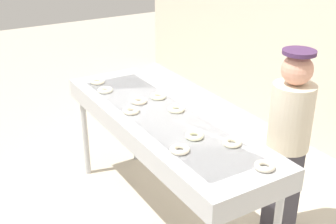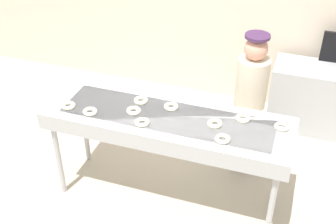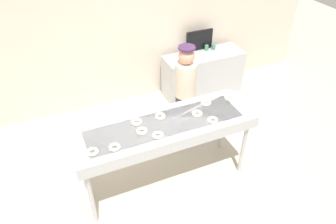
# 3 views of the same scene
# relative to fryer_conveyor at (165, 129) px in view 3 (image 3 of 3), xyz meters

# --- Properties ---
(ground_plane) EXTENTS (16.00, 16.00, 0.00)m
(ground_plane) POSITION_rel_fryer_conveyor_xyz_m (0.00, 0.00, -0.95)
(ground_plane) COLOR beige
(back_wall) EXTENTS (8.00, 0.12, 3.18)m
(back_wall) POSITION_rel_fryer_conveyor_xyz_m (0.00, 2.27, 0.64)
(back_wall) COLOR beige
(back_wall) RESTS_ON ground
(fryer_conveyor) EXTENTS (2.37, 0.73, 1.04)m
(fryer_conveyor) POSITION_rel_fryer_conveyor_xyz_m (0.00, 0.00, 0.00)
(fryer_conveyor) COLOR #B7BABF
(fryer_conveyor) RESTS_ON ground
(sugar_donut_0) EXTENTS (0.19, 0.19, 0.04)m
(sugar_donut_0) POSITION_rel_fryer_conveyor_xyz_m (-0.32, -0.04, 0.11)
(sugar_donut_0) COLOR #FEE9C9
(sugar_donut_0) RESTS_ON fryer_conveyor
(sugar_donut_1) EXTENTS (0.19, 0.19, 0.04)m
(sugar_donut_1) POSITION_rel_fryer_conveyor_xyz_m (1.04, 0.15, 0.11)
(sugar_donut_1) COLOR #EEE4CA
(sugar_donut_1) RESTS_ON fryer_conveyor
(sugar_donut_2) EXTENTS (0.15, 0.15, 0.04)m
(sugar_donut_2) POSITION_rel_fryer_conveyor_xyz_m (0.46, -0.00, 0.11)
(sugar_donut_2) COLOR #F5F4C5
(sugar_donut_2) RESTS_ON fryer_conveyor
(sugar_donut_3) EXTENTS (0.19, 0.19, 0.04)m
(sugar_donut_3) POSITION_rel_fryer_conveyor_xyz_m (-0.01, 0.14, 0.11)
(sugar_donut_3) COLOR #F6EEC6
(sugar_donut_3) RESTS_ON fryer_conveyor
(sugar_donut_4) EXTENTS (0.19, 0.19, 0.04)m
(sugar_donut_4) POSITION_rel_fryer_conveyor_xyz_m (-0.17, -0.20, 0.11)
(sugar_donut_4) COLOR #FAECCD
(sugar_donut_4) RESTS_ON fryer_conveyor
(sugar_donut_5) EXTENTS (0.19, 0.19, 0.04)m
(sugar_donut_5) POSITION_rel_fryer_conveyor_xyz_m (0.68, 0.17, 0.11)
(sugar_donut_5) COLOR #FEF3CC
(sugar_donut_5) RESTS_ON fryer_conveyor
(sugar_donut_6) EXTENTS (0.16, 0.16, 0.04)m
(sugar_donut_6) POSITION_rel_fryer_conveyor_xyz_m (-0.71, -0.19, 0.11)
(sugar_donut_6) COLOR white
(sugar_donut_6) RESTS_ON fryer_conveyor
(sugar_donut_7) EXTENTS (0.18, 0.18, 0.04)m
(sugar_donut_7) POSITION_rel_fryer_conveyor_xyz_m (-0.32, 0.15, 0.11)
(sugar_donut_7) COLOR #F5EEC5
(sugar_donut_7) RESTS_ON fryer_conveyor
(sugar_donut_8) EXTENTS (0.16, 0.16, 0.04)m
(sugar_donut_8) POSITION_rel_fryer_conveyor_xyz_m (0.58, -0.20, 0.11)
(sugar_donut_8) COLOR #FBEECF
(sugar_donut_8) RESTS_ON fryer_conveyor
(sugar_donut_9) EXTENTS (0.17, 0.17, 0.04)m
(sugar_donut_9) POSITION_rel_fryer_conveyor_xyz_m (-0.95, -0.16, 0.11)
(sugar_donut_9) COLOR #F8ECC8
(sugar_donut_9) RESTS_ON fryer_conveyor
(worker_baker) EXTENTS (0.33, 0.33, 1.64)m
(worker_baker) POSITION_rel_fryer_conveyor_xyz_m (0.66, 0.76, -0.02)
(worker_baker) COLOR #37343D
(worker_baker) RESTS_ON ground
(prep_counter) EXTENTS (1.54, 0.55, 0.85)m
(prep_counter) POSITION_rel_fryer_conveyor_xyz_m (1.57, 1.82, -0.53)
(prep_counter) COLOR #B7BABF
(prep_counter) RESTS_ON ground
(paper_cup_0) EXTENTS (0.07, 0.07, 0.10)m
(paper_cup_0) POSITION_rel_fryer_conveyor_xyz_m (1.84, 1.94, -0.05)
(paper_cup_0) COLOR #4C8C66
(paper_cup_0) RESTS_ON prep_counter
(paper_cup_1) EXTENTS (0.07, 0.07, 0.10)m
(paper_cup_1) POSITION_rel_fryer_conveyor_xyz_m (1.70, 1.96, -0.05)
(paper_cup_1) COLOR #4C8C66
(paper_cup_1) RESTS_ON prep_counter
(menu_display) EXTENTS (0.54, 0.04, 0.39)m
(menu_display) POSITION_rel_fryer_conveyor_xyz_m (1.57, 2.04, 0.09)
(menu_display) COLOR black
(menu_display) RESTS_ON prep_counter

